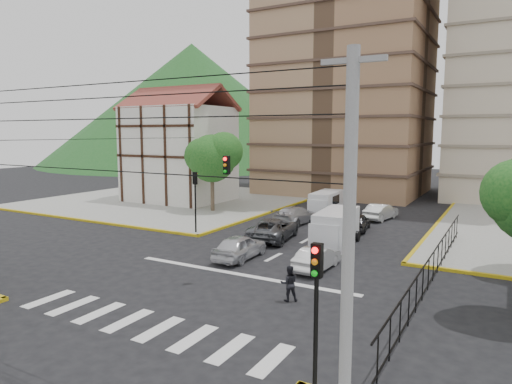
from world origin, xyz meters
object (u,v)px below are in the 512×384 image
Objects in this scene: traffic_light_se at (316,297)px; van_left_lane at (325,204)px; van_right_lane at (335,229)px; car_silver_front_left at (240,247)px; traffic_light_nw at (195,192)px; car_white_front_right at (317,258)px; pedestrian_crosswalk at (289,283)px.

traffic_light_se is 29.42m from van_left_lane.
van_right_lane reaches higher than car_silver_front_left.
car_silver_front_left is at bearing -33.07° from traffic_light_nw.
car_white_front_right is (4.74, 0.24, -0.10)m from car_silver_front_left.
van_right_lane reaches higher than car_white_front_right.
van_left_lane is at bearing 110.24° from traffic_light_se.
traffic_light_se is 1.15× the size of car_white_front_right.
pedestrian_crosswalk reaches higher than car_white_front_right.
traffic_light_nw is 0.94× the size of van_left_lane.
traffic_light_nw reaches higher than car_silver_front_left.
traffic_light_se is 0.84× the size of van_right_lane.
car_silver_front_left is (0.78, -15.99, -0.28)m from van_left_lane.
van_right_lane is 1.12× the size of van_left_lane.
traffic_light_nw is 11.88m from car_white_front_right.
van_left_lane reaches higher than pedestrian_crosswalk.
van_left_lane reaches higher than car_white_front_right.
van_right_lane is (-5.60, 17.31, -2.00)m from traffic_light_se.
traffic_light_nw is (-15.60, 15.60, 0.00)m from traffic_light_se.
van_right_lane is at bearing 9.69° from traffic_light_nw.
van_right_lane is (10.00, 1.71, -2.00)m from traffic_light_nw.
traffic_light_nw is 7.81m from car_silver_front_left.
pedestrian_crosswalk reaches higher than car_silver_front_left.
car_white_front_right is (10.97, -3.82, -2.48)m from traffic_light_nw.
van_left_lane is 1.10× the size of car_silver_front_left.
pedestrian_crosswalk is (11.62, -8.76, -2.32)m from traffic_light_nw.
van_right_lane is 3.29× the size of pedestrian_crosswalk.
van_right_lane is 1.37× the size of car_white_front_right.
traffic_light_se is 15.05m from car_silver_front_left.
van_right_lane is at bearing -124.93° from car_silver_front_left.
pedestrian_crosswalk is at bearing 120.17° from traffic_light_se.
traffic_light_nw reaches higher than van_right_lane.
car_white_front_right is at bearing 111.44° from traffic_light_se.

